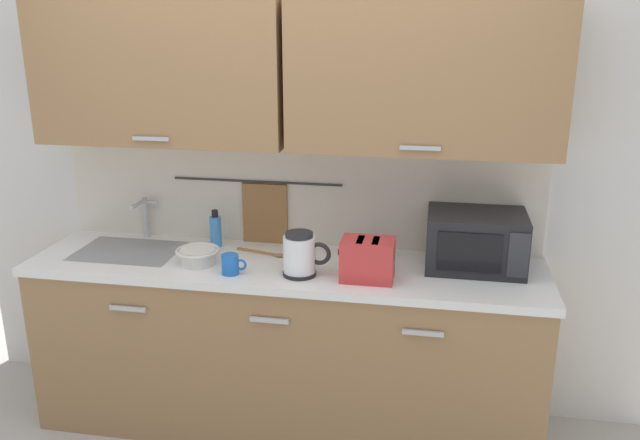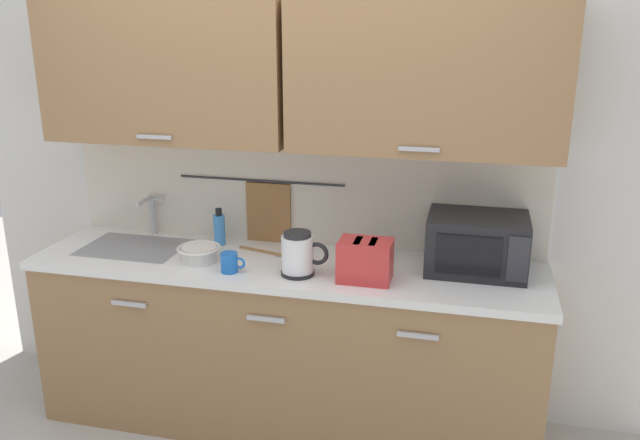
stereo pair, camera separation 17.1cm
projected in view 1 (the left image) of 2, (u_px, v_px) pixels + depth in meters
counter_unit at (284, 344)px, 3.34m from camera, size 2.53×0.64×0.90m
back_wall_assembly at (293, 128)px, 3.23m from camera, size 3.70×0.41×2.50m
sink_faucet at (144, 213)px, 3.51m from camera, size 0.09×0.17×0.22m
microwave at (476, 241)px, 3.10m from camera, size 0.46×0.35×0.27m
electric_kettle at (300, 255)px, 3.02m from camera, size 0.23×0.16×0.21m
dish_soap_bottle at (216, 230)px, 3.41m from camera, size 0.06×0.06×0.20m
mug_near_sink at (231, 264)px, 3.05m from camera, size 0.12×0.08×0.09m
mixing_bowl at (198, 255)px, 3.17m from camera, size 0.21×0.21×0.08m
toaster at (368, 259)px, 2.98m from camera, size 0.26×0.17×0.19m
mug_by_kettle at (372, 249)px, 3.24m from camera, size 0.12×0.08×0.09m
wooden_spoon at (266, 253)px, 3.31m from camera, size 0.27×0.10×0.01m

